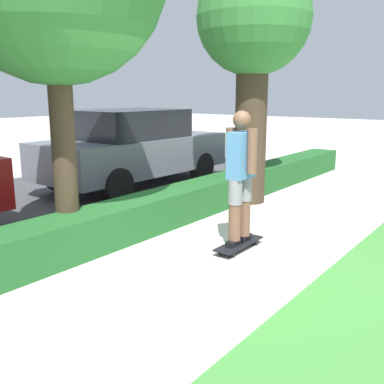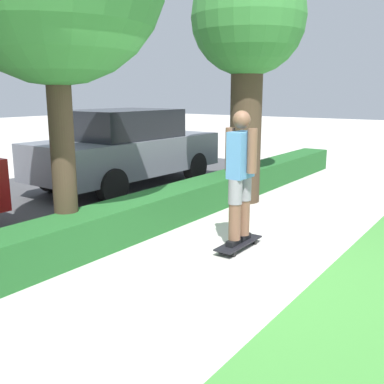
{
  "view_description": "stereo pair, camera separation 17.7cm",
  "coord_description": "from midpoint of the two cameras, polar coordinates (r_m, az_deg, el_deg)",
  "views": [
    {
      "loc": [
        -4.0,
        -2.61,
        1.92
      ],
      "look_at": [
        0.24,
        0.6,
        0.74
      ],
      "focal_mm": 42.0,
      "sensor_mm": 36.0,
      "label": 1
    },
    {
      "loc": [
        -4.11,
        -2.47,
        1.92
      ],
      "look_at": [
        0.24,
        0.6,
        0.74
      ],
      "focal_mm": 42.0,
      "sensor_mm": 36.0,
      "label": 2
    }
  ],
  "objects": [
    {
      "name": "ground_plane",
      "position": [
        5.16,
        2.98,
        -9.35
      ],
      "size": [
        60.0,
        60.0,
        0.0
      ],
      "primitive_type": "plane",
      "color": "beige"
    },
    {
      "name": "parked_car_middle",
      "position": [
        9.36,
        -8.85,
        5.59
      ],
      "size": [
        4.15,
        1.84,
        1.59
      ],
      "rotation": [
        0.0,
        0.0,
        -0.02
      ],
      "color": "slate",
      "rests_on": "ground_plane"
    },
    {
      "name": "skateboard",
      "position": [
        5.68,
        5.05,
        -6.54
      ],
      "size": [
        0.82,
        0.24,
        0.09
      ],
      "color": "black",
      "rests_on": "ground_plane"
    },
    {
      "name": "hedge_row",
      "position": [
        6.04,
        -9.97,
        -3.78
      ],
      "size": [
        14.44,
        0.6,
        0.49
      ],
      "color": "#236028",
      "rests_on": "ground_plane"
    },
    {
      "name": "tree_far",
      "position": [
        8.02,
        6.48,
        19.93
      ],
      "size": [
        1.93,
        1.93,
        4.11
      ],
      "color": "#423323",
      "rests_on": "ground_plane"
    },
    {
      "name": "skater_person",
      "position": [
        5.45,
        5.23,
        2.27
      ],
      "size": [
        0.49,
        0.42,
        1.63
      ],
      "color": "black",
      "rests_on": "skateboard"
    },
    {
      "name": "street_asphalt",
      "position": [
        8.1,
        -23.03,
        -2.18
      ],
      "size": [
        14.44,
        5.0,
        0.01
      ],
      "color": "#474749",
      "rests_on": "ground_plane"
    }
  ]
}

